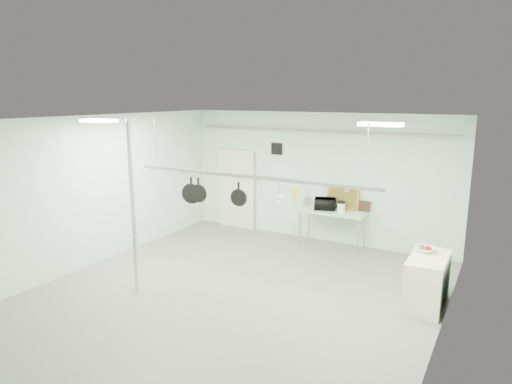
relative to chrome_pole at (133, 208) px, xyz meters
The scene contains 25 objects.
floor 2.41m from the chrome_pole, 19.44° to the left, with size 8.00×8.00×0.00m, color gray.
ceiling 2.40m from the chrome_pole, 19.44° to the left, with size 7.00×8.00×0.02m, color silver.
back_wall 4.89m from the chrome_pole, 69.68° to the left, with size 7.00×0.02×3.20m, color silver.
right_wall 5.22m from the chrome_pole, ahead, with size 0.02×8.00×3.20m, color silver.
door 4.61m from the chrome_pole, 97.53° to the left, with size 1.10×0.10×2.20m, color silver.
wall_vent 4.65m from the chrome_pole, 82.52° to the left, with size 0.30×0.04×0.30m, color black.
conduit_pipe 4.95m from the chrome_pole, 69.30° to the left, with size 0.07×0.07×6.60m, color gray.
chrome_pole is the anchor object (origin of this frame).
prep_table 4.85m from the chrome_pole, 61.29° to the left, with size 1.60×0.70×0.91m.
side_cabinet 5.37m from the chrome_pole, 22.41° to the left, with size 0.60×1.20×0.90m, color silver.
pot_rack 2.19m from the chrome_pole, 25.35° to the left, with size 4.80×0.06×1.00m.
light_panel_left 1.65m from the chrome_pole, 158.20° to the right, with size 0.65×0.30×0.05m, color white.
light_panel_right 4.55m from the chrome_pole, 16.31° to the left, with size 0.65×0.30×0.05m, color white.
microwave 4.74m from the chrome_pole, 63.40° to the left, with size 0.49×0.33×0.27m, color black.
coffee_canister 4.90m from the chrome_pole, 58.66° to the left, with size 0.17×0.17×0.22m, color white.
painting_large 5.14m from the chrome_pole, 61.44° to the left, with size 0.78×0.05×0.58m, color gold.
painting_small 5.42m from the chrome_pole, 56.58° to the left, with size 0.30×0.04×0.25m, color #311D11.
fruit_bowl 5.27m from the chrome_pole, 25.14° to the left, with size 0.36×0.36×0.09m, color white.
skillet_left 1.13m from the chrome_pole, 54.25° to the left, with size 0.39×0.06×0.53m, color black, non-canonical shape.
skillet_mid 1.24m from the chrome_pole, 47.79° to the left, with size 0.34×0.06×0.48m, color black, non-canonical shape.
skillet_right 1.95m from the chrome_pole, 27.79° to the left, with size 0.31×0.06×0.43m, color black, non-canonical shape.
whisk 2.70m from the chrome_pole, 19.57° to the left, with size 0.18×0.18×0.36m, color silver, non-canonical shape.
grater 2.97m from the chrome_pole, 17.77° to the left, with size 0.09×0.02×0.22m, color yellow, non-canonical shape.
saucepan 3.20m from the chrome_pole, 16.44° to the left, with size 0.15×0.10×0.29m, color #B5B4B9, non-canonical shape.
fruit_cluster 5.27m from the chrome_pole, 25.14° to the left, with size 0.24×0.24×0.09m, color #AC0F11, non-canonical shape.
Camera 1 is at (4.21, -6.49, 3.59)m, focal length 32.00 mm.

